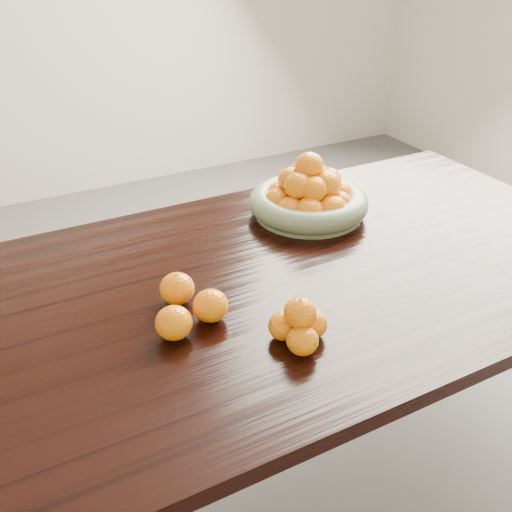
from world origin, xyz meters
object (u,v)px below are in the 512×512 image
fruit_bowl (309,197)px  loose_orange_0 (177,289)px  orange_pyramid (300,325)px  dining_table (266,305)px

fruit_bowl → loose_orange_0: (-0.52, -0.25, -0.02)m
fruit_bowl → orange_pyramid: (-0.34, -0.51, -0.01)m
fruit_bowl → orange_pyramid: fruit_bowl is taller
dining_table → orange_pyramid: bearing=-103.9°
loose_orange_0 → fruit_bowl: bearing=25.7°
dining_table → loose_orange_0: loose_orange_0 is taller
dining_table → fruit_bowl: fruit_bowl is taller
dining_table → fruit_bowl: (0.28, 0.25, 0.15)m
dining_table → orange_pyramid: size_ratio=15.83×
orange_pyramid → dining_table: bearing=76.1°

